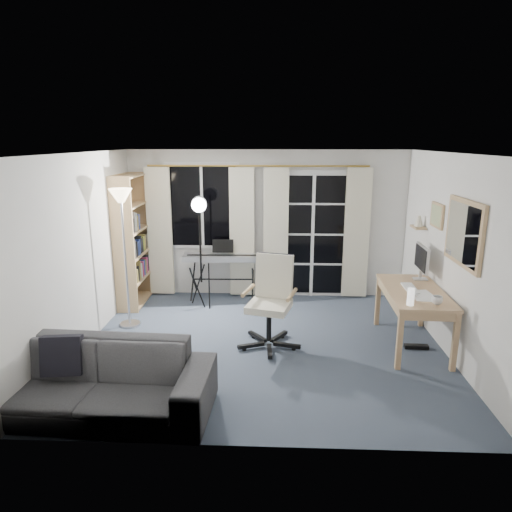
{
  "coord_description": "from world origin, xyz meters",
  "views": [
    {
      "loc": [
        0.14,
        -5.37,
        2.55
      ],
      "look_at": [
        -0.11,
        0.35,
        1.08
      ],
      "focal_mm": 32.0,
      "sensor_mm": 36.0,
      "label": 1
    }
  ],
  "objects": [
    {
      "name": "floor",
      "position": [
        0.0,
        0.0,
        -0.01
      ],
      "size": [
        4.5,
        4.0,
        0.02
      ],
      "primitive_type": "cube",
      "color": "#3A4654",
      "rests_on": "ground"
    },
    {
      "name": "window",
      "position": [
        -1.05,
        1.97,
        1.5
      ],
      "size": [
        1.2,
        0.08,
        1.4
      ],
      "color": "white",
      "rests_on": "floor"
    },
    {
      "name": "french_door",
      "position": [
        0.75,
        1.97,
        1.03
      ],
      "size": [
        1.32,
        0.09,
        2.11
      ],
      "color": "white",
      "rests_on": "floor"
    },
    {
      "name": "curtains",
      "position": [
        -0.14,
        1.88,
        1.09
      ],
      "size": [
        3.6,
        0.07,
        2.13
      ],
      "color": "gold",
      "rests_on": "floor"
    },
    {
      "name": "bookshelf",
      "position": [
        -2.13,
        1.47,
        0.97
      ],
      "size": [
        0.34,
        0.96,
        2.05
      ],
      "rotation": [
        0.0,
        0.0,
        0.02
      ],
      "color": "tan",
      "rests_on": "floor"
    },
    {
      "name": "torchiere_lamp",
      "position": [
        -1.9,
        0.56,
        1.55
      ],
      "size": [
        0.31,
        0.31,
        1.93
      ],
      "rotation": [
        0.0,
        0.0,
        0.03
      ],
      "color": "#B2B2B7",
      "rests_on": "floor"
    },
    {
      "name": "keyboard_piano",
      "position": [
        -0.7,
        1.7,
        0.7
      ],
      "size": [
        1.27,
        0.64,
        0.92
      ],
      "rotation": [
        0.0,
        0.0,
        0.03
      ],
      "color": "black",
      "rests_on": "floor"
    },
    {
      "name": "studio_light",
      "position": [
        -0.99,
        1.3,
        1.42
      ],
      "size": [
        0.35,
        0.36,
        1.78
      ],
      "rotation": [
        0.0,
        0.0,
        0.15
      ],
      "color": "black",
      "rests_on": "floor"
    },
    {
      "name": "office_chair",
      "position": [
        0.11,
        0.09,
        0.68
      ],
      "size": [
        0.8,
        0.8,
        1.15
      ],
      "rotation": [
        0.0,
        0.0,
        -0.26
      ],
      "color": "black",
      "rests_on": "floor"
    },
    {
      "name": "desk",
      "position": [
        1.88,
        0.08,
        0.65
      ],
      "size": [
        0.73,
        1.4,
        0.74
      ],
      "rotation": [
        0.0,
        0.0,
        -0.03
      ],
      "color": "tan",
      "rests_on": "floor"
    },
    {
      "name": "monitor",
      "position": [
        2.08,
        0.53,
        1.02
      ],
      "size": [
        0.18,
        0.53,
        0.46
      ],
      "rotation": [
        0.0,
        0.0,
        -0.03
      ],
      "color": "silver",
      "rests_on": "desk"
    },
    {
      "name": "desk_clutter",
      "position": [
        1.81,
        -0.15,
        0.58
      ],
      "size": [
        0.45,
        0.84,
        0.94
      ],
      "rotation": [
        0.0,
        0.0,
        -0.03
      ],
      "color": "white",
      "rests_on": "desk"
    },
    {
      "name": "mug",
      "position": [
        1.98,
        -0.42,
        0.8
      ],
      "size": [
        0.12,
        0.1,
        0.12
      ],
      "primitive_type": "imported",
      "rotation": [
        0.0,
        0.0,
        -0.03
      ],
      "color": "silver",
      "rests_on": "desk"
    },
    {
      "name": "wall_mirror",
      "position": [
        2.22,
        -0.35,
        1.55
      ],
      "size": [
        0.04,
        0.94,
        0.74
      ],
      "color": "tan",
      "rests_on": "floor"
    },
    {
      "name": "framed_print",
      "position": [
        2.23,
        0.55,
        1.6
      ],
      "size": [
        0.03,
        0.42,
        0.32
      ],
      "color": "tan",
      "rests_on": "floor"
    },
    {
      "name": "wall_shelf",
      "position": [
        2.16,
        1.05,
        1.41
      ],
      "size": [
        0.16,
        0.3,
        0.18
      ],
      "color": "tan",
      "rests_on": "floor"
    },
    {
      "name": "sofa",
      "position": [
        -1.59,
        -1.55,
        0.45
      ],
      "size": [
        2.3,
        0.77,
        0.89
      ],
      "rotation": [
        0.0,
        0.0,
        -0.05
      ],
      "color": "#2B2B2E",
      "rests_on": "floor"
    }
  ]
}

